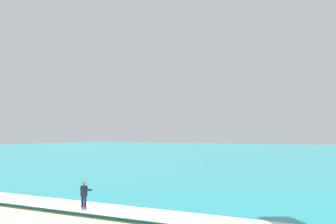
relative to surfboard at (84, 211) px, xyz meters
The scene contains 4 objects.
sea 59.33m from the surfboard, 85.55° to the left, with size 200.00×120.00×0.20m, color teal.
surf_foam 4.61m from the surfboard, ahead, with size 200.00×2.50×0.04m, color white.
surfboard is the anchor object (origin of this frame).
kitesurfer 0.91m from the surfboard, 89.28° to the left, with size 0.55×0.53×1.69m.
Camera 1 is at (9.18, -2.87, 4.43)m, focal length 39.62 mm.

